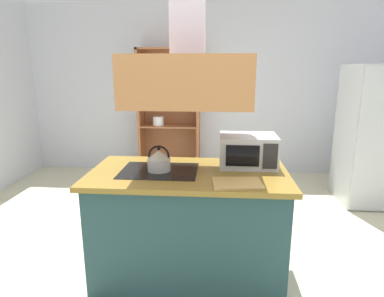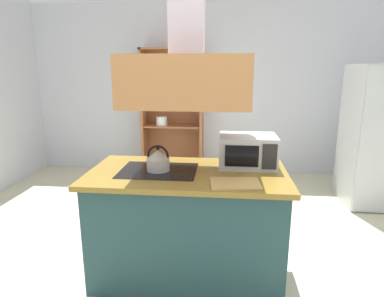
# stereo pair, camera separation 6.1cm
# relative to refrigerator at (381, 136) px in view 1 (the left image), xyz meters

# --- Properties ---
(ground_plane) EXTENTS (7.80, 7.80, 0.00)m
(ground_plane) POSITION_rel_refrigerator_xyz_m (-2.15, -1.81, -0.87)
(ground_plane) COLOR beige
(wall_back) EXTENTS (6.00, 0.12, 2.70)m
(wall_back) POSITION_rel_refrigerator_xyz_m (-2.15, 1.19, 0.48)
(wall_back) COLOR silver
(wall_back) RESTS_ON ground
(kitchen_island) EXTENTS (1.55, 0.83, 0.90)m
(kitchen_island) POSITION_rel_refrigerator_xyz_m (-2.26, -1.73, -0.41)
(kitchen_island) COLOR #204044
(kitchen_island) RESTS_ON ground
(range_hood) EXTENTS (0.90, 0.70, 1.28)m
(range_hood) POSITION_rel_refrigerator_xyz_m (-2.26, -1.73, 0.85)
(range_hood) COLOR #B47542
(refrigerator) EXTENTS (0.90, 0.77, 1.73)m
(refrigerator) POSITION_rel_refrigerator_xyz_m (0.00, 0.00, 0.00)
(refrigerator) COLOR #B9BEBE
(refrigerator) RESTS_ON ground
(dish_cabinet) EXTENTS (0.95, 0.40, 1.98)m
(dish_cabinet) POSITION_rel_refrigerator_xyz_m (-2.80, 0.97, 0.02)
(dish_cabinet) COLOR #9F5E38
(dish_cabinet) RESTS_ON ground
(kettle) EXTENTS (0.18, 0.18, 0.20)m
(kettle) POSITION_rel_refrigerator_xyz_m (-2.50, -1.73, 0.12)
(kettle) COLOR beige
(kettle) RESTS_ON kitchen_island
(cutting_board) EXTENTS (0.36, 0.27, 0.02)m
(cutting_board) POSITION_rel_refrigerator_xyz_m (-1.90, -2.00, 0.04)
(cutting_board) COLOR tan
(cutting_board) RESTS_ON kitchen_island
(microwave) EXTENTS (0.46, 0.35, 0.26)m
(microwave) POSITION_rel_refrigerator_xyz_m (-1.79, -1.54, 0.16)
(microwave) COLOR #B7BABF
(microwave) RESTS_ON kitchen_island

